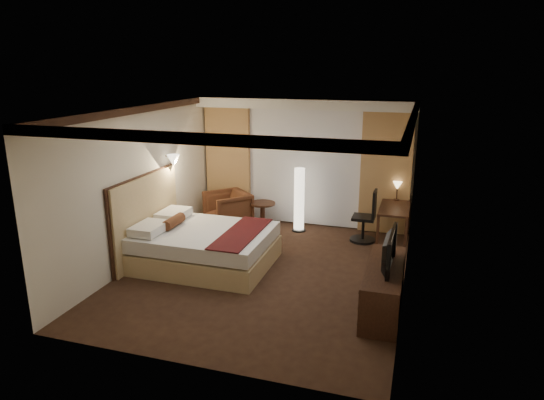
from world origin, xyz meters
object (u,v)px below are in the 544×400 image
(floor_lamp, at_px, (299,200))
(office_chair, at_px, (364,216))
(bed, at_px, (206,247))
(television, at_px, (384,247))
(desk, at_px, (394,225))
(side_table, at_px, (263,216))
(armchair, at_px, (228,208))
(dresser, at_px, (384,288))

(floor_lamp, relative_size, office_chair, 1.29)
(bed, height_order, television, television)
(desk, height_order, television, television)
(floor_lamp, distance_m, television, 3.53)
(bed, relative_size, office_chair, 2.13)
(bed, xyz_separation_m, office_chair, (2.45, 1.98, 0.20))
(side_table, bearing_deg, armchair, -171.54)
(desk, relative_size, office_chair, 1.16)
(television, bearing_deg, bed, 78.10)
(desk, xyz_separation_m, television, (0.02, -2.75, 0.57))
(office_chair, distance_m, television, 2.80)
(bed, bearing_deg, armchair, 101.58)
(armchair, bearing_deg, dresser, 5.76)
(armchair, relative_size, desk, 0.70)
(floor_lamp, bearing_deg, side_table, -170.76)
(desk, relative_size, dresser, 0.72)
(armchair, distance_m, floor_lamp, 1.54)
(side_table, distance_m, dresser, 3.92)
(floor_lamp, xyz_separation_m, television, (1.95, -2.93, 0.27))
(bed, height_order, desk, desk)
(side_table, bearing_deg, floor_lamp, 9.24)
(bed, xyz_separation_m, floor_lamp, (1.10, 2.21, 0.35))
(floor_lamp, bearing_deg, television, -56.34)
(side_table, height_order, dresser, dresser)
(dresser, bearing_deg, desk, 91.04)
(side_table, xyz_separation_m, floor_lamp, (0.76, 0.12, 0.38))
(office_chair, relative_size, television, 1.07)
(armchair, relative_size, television, 0.87)
(side_table, height_order, floor_lamp, floor_lamp)
(armchair, distance_m, desk, 3.43)
(bed, distance_m, side_table, 2.11)
(bed, distance_m, television, 3.19)
(armchair, bearing_deg, desk, 44.49)
(bed, distance_m, office_chair, 3.16)
(armchair, bearing_deg, television, 5.52)
(dresser, height_order, television, television)
(bed, bearing_deg, floor_lamp, 63.57)
(bed, relative_size, armchair, 2.61)
(side_table, height_order, desk, desk)
(desk, bearing_deg, bed, -146.09)
(bed, relative_size, television, 2.27)
(bed, height_order, armchair, armchair)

